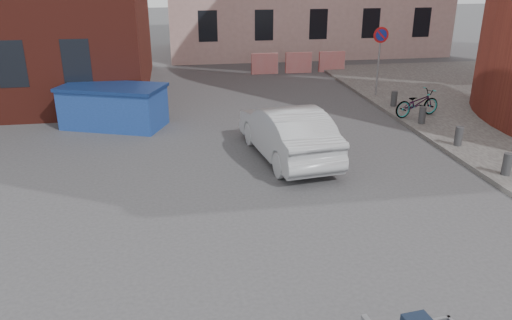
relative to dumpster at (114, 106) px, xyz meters
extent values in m
plane|color=#38383A|center=(3.89, -7.26, -0.68)|extent=(120.00, 120.00, 0.00)
cylinder|color=gray|center=(9.89, 2.24, 0.74)|extent=(0.07, 0.07, 2.60)
cylinder|color=red|center=(9.89, 2.22, 1.79)|extent=(0.60, 0.03, 0.60)
cylinder|color=navy|center=(9.89, 2.20, 1.79)|extent=(0.44, 0.03, 0.44)
cylinder|color=#3A3A3D|center=(9.89, -6.06, -0.29)|extent=(0.22, 0.22, 0.55)
cylinder|color=#3A3A3D|center=(9.89, -3.86, -0.29)|extent=(0.22, 0.22, 0.55)
cylinder|color=#3A3A3D|center=(9.89, -1.66, -0.29)|extent=(0.22, 0.22, 0.55)
cylinder|color=#3A3A3D|center=(9.89, 0.54, -0.29)|extent=(0.22, 0.22, 0.55)
cube|color=red|center=(6.39, 7.74, -0.18)|extent=(1.30, 0.18, 1.00)
cube|color=red|center=(8.09, 7.74, -0.18)|extent=(1.30, 0.18, 1.00)
cube|color=red|center=(9.79, 7.74, -0.18)|extent=(1.30, 0.18, 1.00)
cube|color=#20439B|center=(0.00, 0.00, -0.06)|extent=(3.49, 2.60, 1.26)
cube|color=navy|center=(0.00, 0.00, 0.62)|extent=(3.63, 2.73, 0.10)
imported|color=#ABAEB3|center=(4.92, -3.66, 0.04)|extent=(2.11, 4.55, 1.44)
imported|color=black|center=(10.09, -0.85, -0.11)|extent=(1.83, 0.99, 0.91)
camera|label=1|loc=(2.00, -16.22, 4.19)|focal=35.00mm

